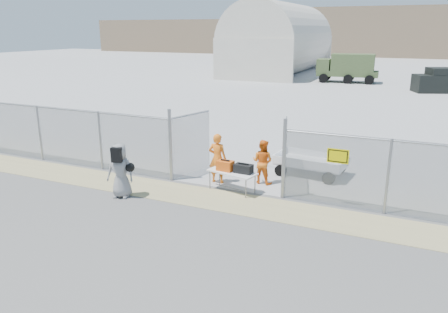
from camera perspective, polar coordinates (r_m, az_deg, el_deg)
The scene contains 15 objects.
ground at distance 12.77m, azimuth -3.72°, elevation -7.05°, with size 160.00×160.00×0.00m, color #4F4E4E.
tarmac_inside at distance 52.86m, azimuth 18.40°, elevation 10.03°, with size 160.00×80.00×0.01m, color #ABABAB.
dirt_strip at distance 13.59m, azimuth -1.74°, elevation -5.51°, with size 44.00×1.60×0.01m, color tan.
distant_hills at distance 88.33m, azimuth 24.73°, elevation 14.54°, with size 140.00×6.00×9.00m, color #7F684F, non-canonical shape.
chain_link_fence at distance 14.09m, azimuth -0.00°, elevation 0.00°, with size 40.00×0.20×2.20m, color gray, non-canonical shape.
quonset_hangar at distance 52.69m, azimuth 7.33°, elevation 15.05°, with size 9.00×18.00×8.00m, color beige, non-canonical shape.
folding_table at distance 14.09m, azimuth 1.07°, elevation -3.26°, with size 1.59×0.66×0.67m, color white, non-canonical shape.
orange_bag at distance 14.04m, azimuth 0.16°, elevation -1.20°, with size 0.51×0.34×0.32m, color #EF5C13.
black_duffel at distance 13.82m, azimuth 2.56°, elevation -1.59°, with size 0.57×0.34×0.28m, color black.
security_worker_left at distance 14.73m, azimuth -0.86°, elevation -0.25°, with size 0.63×0.41×1.72m, color orange.
security_worker_right at distance 14.75m, azimuth 5.05°, elevation -0.68°, with size 0.74×0.58×1.52m, color orange.
visitor at distance 13.85m, azimuth -13.38°, elevation -1.82°, with size 0.83×0.54×1.71m, color gray.
utility_trailer at distance 15.97m, azimuth 11.28°, elevation -1.02°, with size 3.19×1.64×0.77m, color white, non-canonical shape.
military_truck at distance 44.94m, azimuth 15.86°, elevation 11.02°, with size 5.75×2.12×2.74m, color #455930, non-canonical shape.
parked_vehicle_near at distance 40.57m, azimuth 26.58°, elevation 8.86°, with size 4.33×1.96×1.96m, color black, non-canonical shape.
Camera 1 is at (5.55, -10.33, 5.06)m, focal length 35.00 mm.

